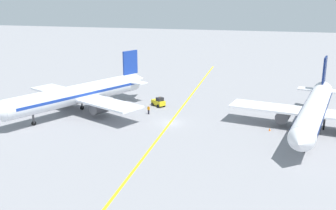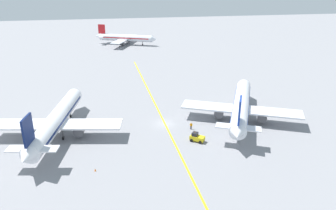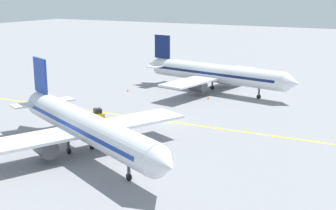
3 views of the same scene
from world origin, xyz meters
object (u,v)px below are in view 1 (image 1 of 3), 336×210
object	(u,v)px
airplane_at_gate	(314,110)
baggage_tug_white	(159,102)
traffic_cone_near_nose	(265,103)
ground_crew_worker	(149,110)
traffic_cone_mid_apron	(270,129)
airplane_adjacent_stand	(80,94)

from	to	relation	value
airplane_at_gate	baggage_tug_white	bearing A→B (deg)	-14.86
airplane_at_gate	traffic_cone_near_nose	xyz separation A→B (m)	(8.31, -15.38, -3.43)
ground_crew_worker	traffic_cone_near_nose	world-z (taller)	ground_crew_worker
baggage_tug_white	traffic_cone_mid_apron	world-z (taller)	baggage_tug_white
traffic_cone_near_nose	traffic_cone_mid_apron	size ratio (longest dim) A/B	1.00
airplane_at_gate	traffic_cone_near_nose	world-z (taller)	airplane_at_gate
baggage_tug_white	ground_crew_worker	xyz separation A→B (m)	(0.21, 5.79, 0.01)
airplane_at_gate	traffic_cone_mid_apron	bearing A→B (deg)	14.16
airplane_adjacent_stand	traffic_cone_near_nose	distance (m)	37.71
airplane_at_gate	traffic_cone_near_nose	size ratio (longest dim) A/B	64.41
airplane_adjacent_stand	baggage_tug_white	bearing A→B (deg)	-146.72
baggage_tug_white	ground_crew_worker	bearing A→B (deg)	87.96
airplane_at_gate	traffic_cone_mid_apron	xyz separation A→B (m)	(6.84, 1.73, -3.43)
airplane_adjacent_stand	traffic_cone_near_nose	size ratio (longest dim) A/B	60.97
baggage_tug_white	airplane_adjacent_stand	bearing A→B (deg)	33.28
traffic_cone_near_nose	traffic_cone_mid_apron	xyz separation A→B (m)	(-1.47, 17.10, 0.00)
baggage_tug_white	airplane_at_gate	bearing A→B (deg)	165.14
airplane_adjacent_stand	ground_crew_worker	distance (m)	13.43
airplane_adjacent_stand	traffic_cone_mid_apron	bearing A→B (deg)	178.55
ground_crew_worker	traffic_cone_near_nose	xyz separation A→B (m)	(-21.03, -13.44, -0.63)
airplane_adjacent_stand	traffic_cone_near_nose	xyz separation A→B (m)	(-33.88, -16.21, -3.43)
baggage_tug_white	traffic_cone_near_nose	xyz separation A→B (m)	(-20.83, -7.64, -0.63)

